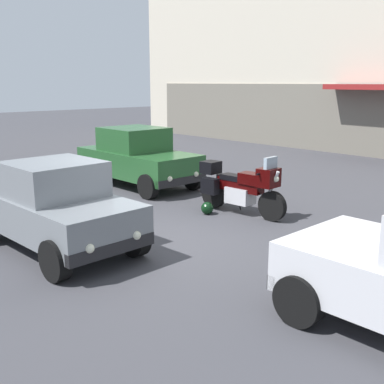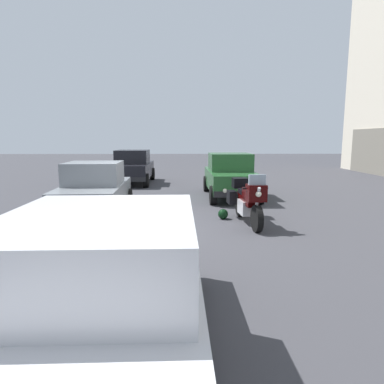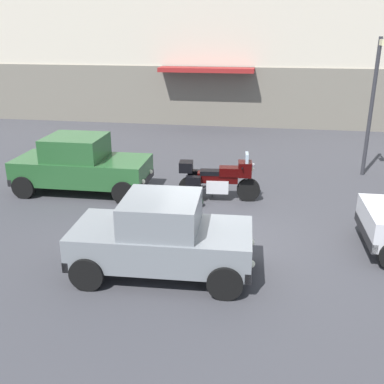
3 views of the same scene
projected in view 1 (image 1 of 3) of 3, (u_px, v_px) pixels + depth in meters
name	position (u px, v px, depth m)	size (l,w,h in m)	color
ground_plane	(156.00, 241.00, 8.89)	(80.00, 80.00, 0.00)	#38383D
motorcycle	(240.00, 186.00, 10.59)	(2.26, 0.82, 1.36)	black
helmet	(207.00, 208.00, 10.63)	(0.28, 0.28, 0.28)	black
car_compact_side	(56.00, 207.00, 8.30)	(3.53, 1.84, 1.56)	slate
car_wagon_end	(137.00, 157.00, 13.45)	(3.90, 1.84, 1.64)	#235128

